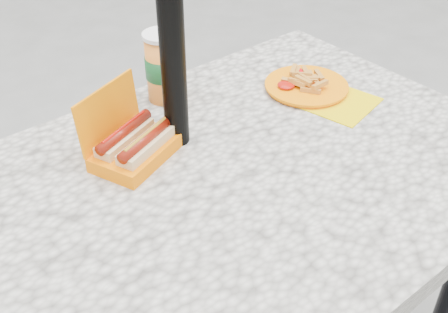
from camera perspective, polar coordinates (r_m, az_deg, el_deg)
picnic_table at (r=1.15m, az=0.19°, el=-6.30°), size 1.20×0.80×0.75m
hotdog_box at (r=1.13m, az=-9.13°, el=1.27°), size 0.21×0.18×0.14m
fries_plate at (r=1.37m, az=8.55°, el=7.08°), size 0.21×0.28×0.04m
soda_cup at (r=1.29m, az=-6.14°, el=9.08°), size 0.09×0.09×0.16m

